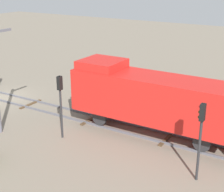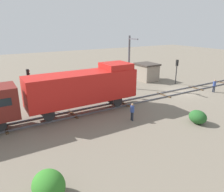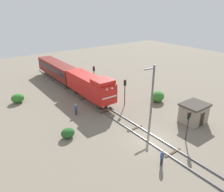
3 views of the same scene
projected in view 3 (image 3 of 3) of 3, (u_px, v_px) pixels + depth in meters
ground_plane at (152, 140)px, 25.84m from camera, size 110.71×110.71×0.00m
railway_track at (152, 139)px, 25.81m from camera, size 2.40×73.81×0.16m
locomotive at (90, 85)px, 35.14m from camera, size 2.90×11.60×4.60m
passenger_car_leading at (57, 69)px, 45.14m from camera, size 2.84×14.00×3.66m
traffic_signal_near at (188, 121)px, 24.82m from camera, size 0.32×0.34×3.71m
traffic_signal_mid at (125, 88)px, 33.43m from camera, size 0.32×0.34×4.27m
traffic_signal_far at (94, 73)px, 40.43m from camera, size 0.32×0.34×4.32m
worker_near_track at (162, 157)px, 21.46m from camera, size 0.38×0.38×1.70m
worker_by_signal at (76, 108)px, 31.42m from camera, size 0.38×0.38×1.70m
catenary_mast at (152, 88)px, 30.80m from camera, size 1.94×0.28×7.25m
relay_hut at (194, 113)px, 29.18m from camera, size 3.50×2.90×2.74m
bush_near at (158, 97)px, 35.69m from camera, size 2.40×1.96×1.74m
bush_mid at (68, 133)px, 26.10m from camera, size 1.68×1.38×1.22m
bush_far at (18, 98)px, 35.39m from camera, size 2.04×1.67×1.48m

